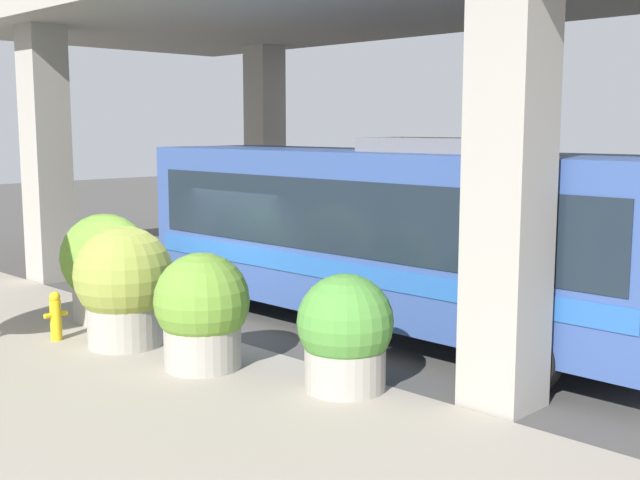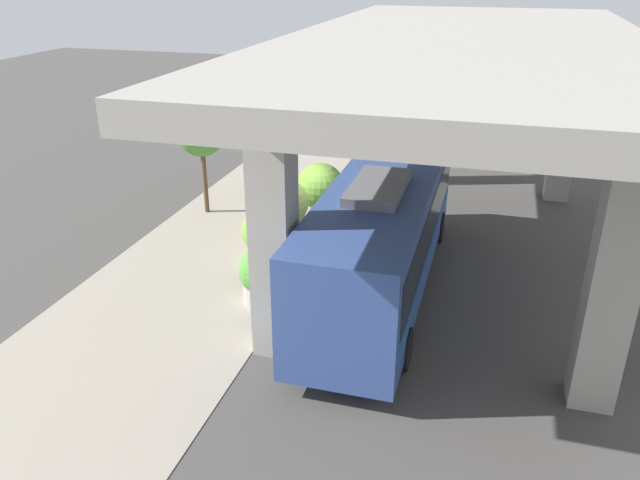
# 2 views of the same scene
# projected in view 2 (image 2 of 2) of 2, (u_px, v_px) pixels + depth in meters

# --- Properties ---
(ground_plane) EXTENTS (80.00, 80.00, 0.00)m
(ground_plane) POSITION_uv_depth(u_px,v_px,m) (327.00, 240.00, 20.75)
(ground_plane) COLOR #474442
(ground_plane) RESTS_ON ground
(sidewalk_strip) EXTENTS (6.00, 40.00, 0.02)m
(sidewalk_strip) POSITION_uv_depth(u_px,v_px,m) (244.00, 230.00, 21.50)
(sidewalk_strip) COLOR gray
(sidewalk_strip) RESTS_ON ground
(overpass) EXTENTS (9.40, 20.75, 6.70)m
(overpass) POSITION_uv_depth(u_px,v_px,m) (467.00, 63.00, 17.31)
(overpass) COLOR #9E998E
(overpass) RESTS_ON ground
(bus) EXTENTS (2.65, 10.78, 3.54)m
(bus) POSITION_uv_depth(u_px,v_px,m) (384.00, 227.00, 16.89)
(bus) COLOR #334C8C
(bus) RESTS_ON ground
(fire_hydrant) EXTENTS (0.41, 0.20, 0.88)m
(fire_hydrant) POSITION_uv_depth(u_px,v_px,m) (275.00, 211.00, 21.94)
(fire_hydrant) COLOR gold
(fire_hydrant) RESTS_ON ground
(planter_front) EXTENTS (1.38, 1.38, 1.68)m
(planter_front) POSITION_uv_depth(u_px,v_px,m) (264.00, 276.00, 16.65)
(planter_front) COLOR #9E998E
(planter_front) RESTS_ON ground
(planter_middle) EXTENTS (1.68, 1.68, 2.07)m
(planter_middle) POSITION_uv_depth(u_px,v_px,m) (283.00, 208.00, 20.52)
(planter_middle) COLOR #9E998E
(planter_middle) RESTS_ON ground
(planter_back) EXTENTS (1.48, 1.48, 1.82)m
(planter_back) POSITION_uv_depth(u_px,v_px,m) (266.00, 236.00, 18.81)
(planter_back) COLOR #9E998E
(planter_back) RESTS_ON ground
(planter_extra) EXTENTS (1.69, 1.69, 2.08)m
(planter_extra) POSITION_uv_depth(u_px,v_px,m) (321.00, 192.00, 21.98)
(planter_extra) COLOR #9E998E
(planter_extra) RESTS_ON ground
(street_tree_near) EXTENTS (1.94, 1.94, 4.47)m
(street_tree_near) POSITION_uv_depth(u_px,v_px,m) (200.00, 124.00, 21.72)
(street_tree_near) COLOR brown
(street_tree_near) RESTS_ON ground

